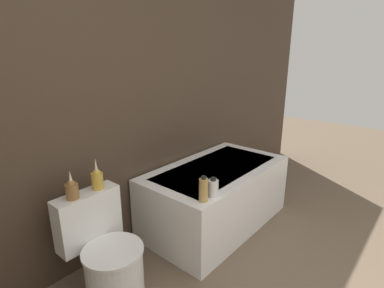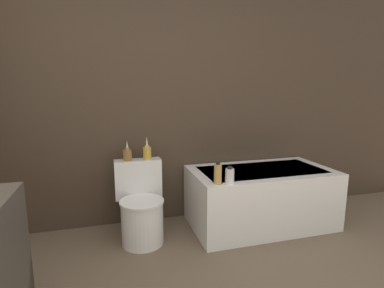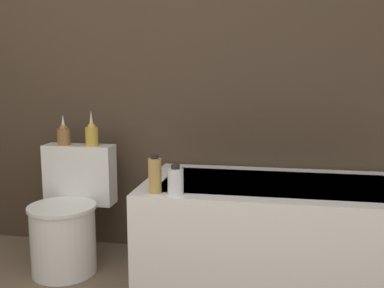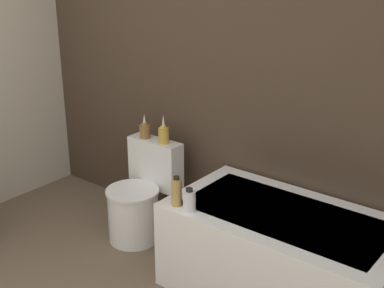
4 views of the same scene
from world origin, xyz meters
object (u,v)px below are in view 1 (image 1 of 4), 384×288
Objects in this scene: bathtub at (216,195)px; toilet at (107,258)px; shampoo_bottle_tall at (203,190)px; vase_gold at (72,189)px; shampoo_bottle_short at (213,188)px; vase_silver at (97,178)px.

toilet is at bearing 179.69° from bathtub.
toilet is (-1.21, 0.01, 0.01)m from bathtub.
vase_gold is at bearing 145.70° from shampoo_bottle_tall.
bathtub is 0.67m from shampoo_bottle_short.
shampoo_bottle_tall reaches higher than toilet.
vase_gold is at bearing 172.14° from bathtub.
toilet is 3.29× the size of vase_silver.
bathtub is at bearing 33.23° from shampoo_bottle_short.
bathtub is at bearing -0.31° from toilet.
vase_silver is 0.82m from shampoo_bottle_short.
vase_gold is at bearing 117.96° from toilet.
shampoo_bottle_short reaches higher than toilet.
vase_silver is at bearing 141.90° from shampoo_bottle_short.
shampoo_bottle_tall reaches higher than shampoo_bottle_short.
vase_gold is 0.97m from shampoo_bottle_short.
shampoo_bottle_tall is 0.11m from shampoo_bottle_short.
shampoo_bottle_tall is at bearing -34.30° from vase_gold.
bathtub is 1.40m from vase_gold.
toilet is at bearing -117.50° from vase_silver.
toilet is 0.53m from vase_silver.
toilet is at bearing 156.12° from shampoo_bottle_short.
bathtub is at bearing -7.86° from vase_gold.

